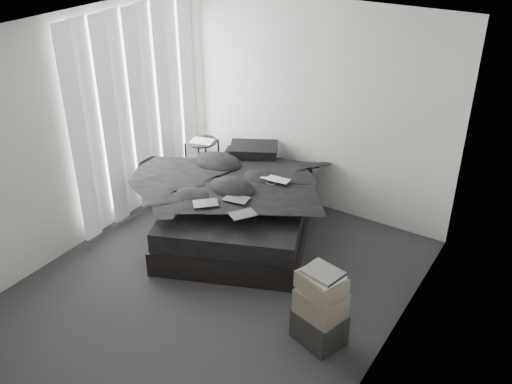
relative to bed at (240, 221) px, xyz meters
The scene contains 25 objects.
floor 1.09m from the bed, 70.35° to the right, with size 3.60×4.20×0.01m, color #2B2B2D.
ceiling 2.69m from the bed, 70.35° to the right, with size 3.60×4.20×0.01m, color white.
wall_back 1.62m from the bed, 71.37° to the left, with size 3.60×0.01×2.60m, color silver.
wall_front 3.35m from the bed, 83.34° to the right, with size 3.60×0.01×2.60m, color silver.
wall_left 2.11m from the bed, 144.61° to the right, with size 0.01×4.20×2.60m, color silver.
wall_right 2.66m from the bed, 25.24° to the right, with size 0.01×4.20×2.60m, color silver.
window_left 1.86m from the bed, behind, with size 0.02×2.00×2.30m, color white.
curtain_left 1.78m from the bed, behind, with size 0.06×2.12×2.48m, color white.
bed is the anchor object (origin of this frame).
mattress 0.25m from the bed, ahead, with size 1.53×2.04×0.22m, color black.
duvet 0.49m from the bed, 68.02° to the right, with size 1.55×1.79×0.24m, color black.
pillow_lower 0.93m from the bed, 115.55° to the left, with size 0.63×0.43×0.14m, color black.
pillow_upper 0.98m from the bed, 110.51° to the left, with size 0.59×0.41×0.13m, color black.
laptop 0.74m from the bed, 29.47° to the left, with size 0.34×0.22×0.03m, color silver.
comic_a 0.87m from the bed, 92.47° to the right, with size 0.26×0.17×0.01m, color black.
comic_b 0.75m from the bed, 60.90° to the right, with size 0.26×0.17×0.01m, color black.
comic_c 0.97m from the bed, 53.60° to the right, with size 0.26×0.17×0.01m, color black.
side_stand 1.13m from the bed, 150.09° to the left, with size 0.41×0.41×0.75m, color black.
papers 1.25m from the bed, 150.22° to the left, with size 0.29×0.21×0.02m, color white.
floor_books 0.55m from the bed, behind, with size 0.16×0.22×0.16m, color black.
box_lower 2.00m from the bed, 35.20° to the right, with size 0.43×0.34×0.32m, color black.
box_mid 2.03m from the bed, 35.38° to the right, with size 0.40×0.32×0.24m, color #60584C.
box_upper 2.05m from the bed, 35.27° to the right, with size 0.38×0.31×0.17m, color #60584C.
art_book_white 2.09m from the bed, 35.20° to the right, with size 0.33×0.26×0.03m, color silver.
art_book_snake 2.11m from the bed, 35.38° to the right, with size 0.32×0.25×0.03m, color silver.
Camera 1 is at (2.89, -3.77, 3.73)m, focal length 40.00 mm.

